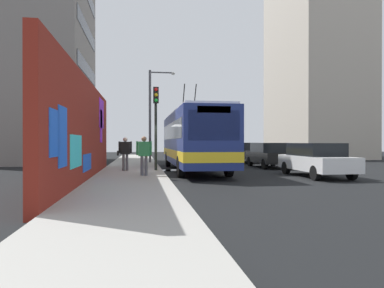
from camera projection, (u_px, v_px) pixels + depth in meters
The scene contains 14 objects.
ground_plane at pixel (163, 173), 18.50m from camera, with size 80.00×80.00×0.00m, color black.
sidewalk_slab at pixel (132, 172), 18.27m from camera, with size 48.00×3.20×0.15m, color #9E9B93.
graffiti_wall at pixel (86, 131), 14.31m from camera, with size 14.54×0.32×4.14m.
building_far_left at pixel (40, 54), 28.69m from camera, with size 11.10×7.40×17.62m.
building_far_right at pixel (315, 66), 37.14m from camera, with size 11.40×7.11×19.19m.
city_bus at pixel (193, 138), 19.99m from camera, with size 11.54×2.55×5.10m.
parked_car_white at pixel (316, 159), 16.58m from camera, with size 4.60×1.89×1.58m.
parked_car_black at pixel (269, 154), 22.61m from camera, with size 4.27×1.84×1.58m.
parked_car_dark_gray at pixel (243, 152), 28.37m from camera, with size 4.52×1.92×1.58m.
pedestrian_at_curb at pixel (144, 152), 15.62m from camera, with size 0.23×0.69×1.73m.
pedestrian_midblock at pixel (125, 151), 18.34m from camera, with size 0.23×0.76×1.73m.
traffic_light at pixel (156, 114), 18.48m from camera, with size 0.49×0.28×4.37m.
street_lamp at pixel (153, 109), 25.92m from camera, with size 0.44×1.93×6.75m.
curbside_puddle at pixel (171, 170), 20.33m from camera, with size 1.49×1.49×0.00m, color black.
Camera 1 is at (-18.52, 1.16, 1.63)m, focal length 33.09 mm.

